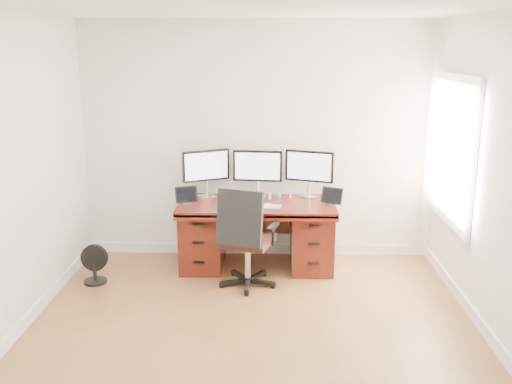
{
  "coord_description": "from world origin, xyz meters",
  "views": [
    {
      "loc": [
        0.17,
        -4.18,
        2.42
      ],
      "look_at": [
        0.0,
        1.5,
        0.95
      ],
      "focal_mm": 40.0,
      "sensor_mm": 36.0,
      "label": 1
    }
  ],
  "objects_px": {
    "office_chair": "(246,255)",
    "monitor_center": "(258,168)",
    "desk": "(257,232)",
    "floor_fan": "(94,265)",
    "keyboard": "(258,206)"
  },
  "relations": [
    {
      "from": "office_chair",
      "to": "monitor_center",
      "type": "bearing_deg",
      "value": 101.17
    },
    {
      "from": "desk",
      "to": "floor_fan",
      "type": "height_order",
      "value": "desk"
    },
    {
      "from": "desk",
      "to": "monitor_center",
      "type": "height_order",
      "value": "monitor_center"
    },
    {
      "from": "monitor_center",
      "to": "keyboard",
      "type": "xyz_separation_m",
      "value": [
        0.02,
        -0.43,
        -0.33
      ]
    },
    {
      "from": "desk",
      "to": "floor_fan",
      "type": "xyz_separation_m",
      "value": [
        -1.68,
        -0.51,
        -0.2
      ]
    },
    {
      "from": "office_chair",
      "to": "monitor_center",
      "type": "relative_size",
      "value": 1.92
    },
    {
      "from": "desk",
      "to": "floor_fan",
      "type": "bearing_deg",
      "value": -163.11
    },
    {
      "from": "desk",
      "to": "keyboard",
      "type": "relative_size",
      "value": 5.7
    },
    {
      "from": "office_chair",
      "to": "keyboard",
      "type": "distance_m",
      "value": 0.56
    },
    {
      "from": "monitor_center",
      "to": "keyboard",
      "type": "height_order",
      "value": "monitor_center"
    },
    {
      "from": "keyboard",
      "to": "monitor_center",
      "type": "bearing_deg",
      "value": 80.37
    },
    {
      "from": "floor_fan",
      "to": "keyboard",
      "type": "distance_m",
      "value": 1.81
    },
    {
      "from": "desk",
      "to": "monitor_center",
      "type": "bearing_deg",
      "value": 90.04
    },
    {
      "from": "office_chair",
      "to": "desk",
      "type": "bearing_deg",
      "value": 98.29
    },
    {
      "from": "office_chair",
      "to": "floor_fan",
      "type": "height_order",
      "value": "office_chair"
    }
  ]
}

